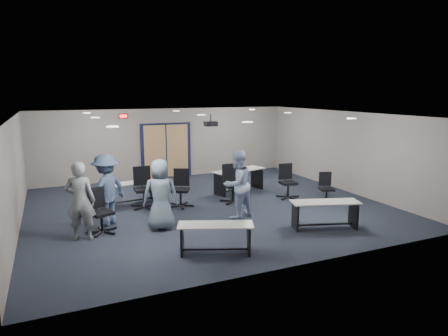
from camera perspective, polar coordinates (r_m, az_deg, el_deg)
name	(u,v)px	position (r m, az deg, el deg)	size (l,w,h in m)	color
floor	(208,206)	(11.88, -2.28, -5.51)	(10.00, 10.00, 0.00)	black
back_wall	(166,143)	(15.80, -8.31, 3.51)	(10.00, 0.04, 2.70)	gray
front_wall	(295,200)	(7.66, 10.10, -4.47)	(10.00, 0.04, 2.70)	gray
left_wall	(14,176)	(10.84, -27.77, -1.04)	(0.04, 9.00, 2.70)	gray
right_wall	(345,151)	(14.16, 16.88, 2.29)	(0.04, 9.00, 2.70)	gray
ceiling	(207,115)	(11.42, -2.38, 7.60)	(10.00, 9.00, 0.04)	silver
double_door	(166,151)	(15.81, -8.25, 2.41)	(2.00, 0.07, 2.20)	black
exit_sign	(123,116)	(15.30, -14.20, 7.19)	(0.32, 0.07, 0.18)	black
ceiling_projector	(211,124)	(12.01, -1.90, 6.36)	(0.35, 0.32, 0.37)	black
ceiling_can_lights	(204,115)	(11.65, -2.83, 7.52)	(6.24, 5.74, 0.02)	white
table_front_left	(216,233)	(8.45, -1.22, -9.33)	(1.65, 1.08, 0.64)	#ACAAA2
table_front_right	(325,210)	(10.24, 14.21, -5.83)	(1.77, 1.05, 0.68)	#ACAAA2
table_back_left	(131,189)	(12.39, -13.16, -2.96)	(1.67, 0.77, 0.76)	#ACAAA2
table_back_right	(239,177)	(13.46, 2.13, -1.23)	(1.98, 1.10, 1.04)	#ACAAA2
chair_back_a	(144,188)	(11.82, -11.38, -2.80)	(0.75, 0.75, 1.20)	black
chair_back_b	(180,189)	(11.77, -6.24, -2.93)	(0.70, 0.70, 1.11)	black
chair_back_c	(233,184)	(12.15, 1.29, -2.29)	(0.73, 0.73, 1.17)	black
chair_back_d	(288,182)	(12.80, 9.17, -1.92)	(0.68, 0.68, 1.09)	black
chair_loose_left	(101,211)	(10.01, -17.16, -5.92)	(0.68, 0.68, 1.09)	black
chair_loose_right	(327,188)	(12.58, 14.46, -2.76)	(0.58, 0.58, 0.92)	black
person_gray	(80,201)	(9.63, -19.84, -4.45)	(0.67, 0.44, 1.83)	gray
person_plaid	(160,194)	(9.88, -9.07, -3.75)	(0.86, 0.56, 1.76)	slate
person_lightblue	(237,184)	(10.66, 1.89, -2.35)	(0.89, 0.69, 1.83)	#A8BADF
person_back	(106,190)	(10.50, -16.47, -3.01)	(1.18, 0.68, 1.83)	#405473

